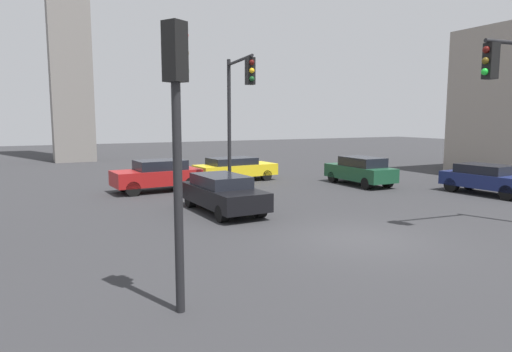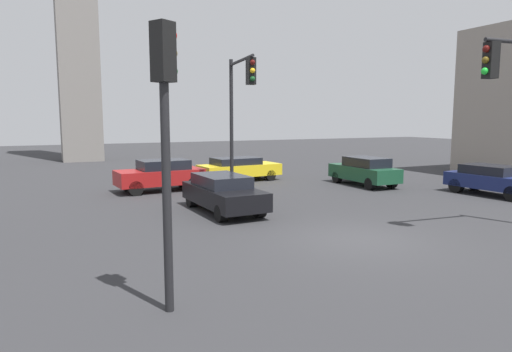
{
  "view_description": "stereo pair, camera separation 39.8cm",
  "coord_description": "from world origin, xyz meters",
  "views": [
    {
      "loc": [
        -8.45,
        -9.96,
        3.46
      ],
      "look_at": [
        -1.21,
        4.4,
        1.4
      ],
      "focal_mm": 31.71,
      "sensor_mm": 36.0,
      "label": 1
    },
    {
      "loc": [
        -8.09,
        -10.14,
        3.46
      ],
      "look_at": [
        -1.21,
        4.4,
        1.4
      ],
      "focal_mm": 31.71,
      "sensor_mm": 36.0,
      "label": 2
    }
  ],
  "objects": [
    {
      "name": "car_0",
      "position": [
        1.7,
        12.77,
        0.7
      ],
      "size": [
        4.61,
        2.18,
        1.3
      ],
      "rotation": [
        0.0,
        0.0,
        0.08
      ],
      "color": "yellow",
      "rests_on": "ground_plane"
    },
    {
      "name": "car_2",
      "position": [
        -3.05,
        11.15,
        0.79
      ],
      "size": [
        4.15,
        2.11,
        1.49
      ],
      "rotation": [
        0.0,
        0.0,
        3.22
      ],
      "color": "maroon",
      "rests_on": "ground_plane"
    },
    {
      "name": "traffic_light_1",
      "position": [
        -6.15,
        -2.41,
        3.54
      ],
      "size": [
        0.49,
        0.44,
        5.07
      ],
      "rotation": [
        0.0,
        0.0,
        0.52
      ],
      "color": "black",
      "rests_on": "ground_plane"
    },
    {
      "name": "car_5",
      "position": [
        -2.11,
        5.34,
        0.72
      ],
      "size": [
        1.92,
        4.38,
        1.37
      ],
      "rotation": [
        0.0,
        0.0,
        -1.53
      ],
      "color": "black",
      "rests_on": "ground_plane"
    },
    {
      "name": "traffic_light_0",
      "position": [
        -0.66,
        7.09,
        4.24
      ],
      "size": [
        0.62,
        3.23,
        5.99
      ],
      "rotation": [
        0.0,
        0.0,
        -1.7
      ],
      "color": "black",
      "rests_on": "ground_plane"
    },
    {
      "name": "car_4",
      "position": [
        6.9,
        8.42,
        0.77
      ],
      "size": [
        1.63,
        4.05,
        1.47
      ],
      "rotation": [
        0.0,
        0.0,
        1.57
      ],
      "color": "#19472D",
      "rests_on": "ground_plane"
    },
    {
      "name": "car_1",
      "position": [
        10.19,
        3.53,
        0.73
      ],
      "size": [
        2.1,
        4.05,
        1.35
      ],
      "rotation": [
        0.0,
        0.0,
        -1.48
      ],
      "color": "navy",
      "rests_on": "ground_plane"
    },
    {
      "name": "ground_plane",
      "position": [
        0.0,
        0.0,
        0.0
      ],
      "size": [
        108.67,
        108.67,
        0.0
      ],
      "primitive_type": "plane",
      "color": "#2D2D30"
    }
  ]
}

